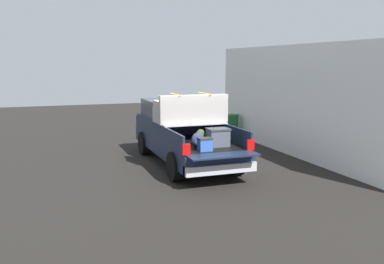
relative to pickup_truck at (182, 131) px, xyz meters
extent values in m
plane|color=black|center=(-0.36, 0.00, -0.97)|extent=(40.00, 40.00, 0.00)
cube|color=#162138|center=(-0.36, 0.00, -0.36)|extent=(5.50, 1.92, 0.47)
cube|color=black|center=(-1.56, 0.00, -0.10)|extent=(2.80, 1.80, 0.04)
cube|color=#162138|center=(-1.56, 0.93, 0.13)|extent=(2.80, 0.06, 0.50)
cube|color=#162138|center=(-1.56, -0.93, 0.13)|extent=(2.80, 0.06, 0.50)
cube|color=#162138|center=(-0.19, 0.00, 0.13)|extent=(0.06, 1.80, 0.50)
cube|color=#162138|center=(-3.24, 0.00, -0.10)|extent=(0.55, 1.80, 0.04)
cube|color=#B2B2B7|center=(-0.79, 0.00, 0.40)|extent=(1.25, 1.92, 0.04)
cube|color=#162138|center=(0.99, 0.00, 0.13)|extent=(2.30, 1.92, 0.50)
cube|color=#2D3842|center=(0.89, 0.00, 0.65)|extent=(1.94, 1.76, 0.55)
cube|color=#162138|center=(2.34, 0.00, 0.07)|extent=(0.40, 1.82, 0.38)
cube|color=#B2B2B7|center=(-3.08, 0.00, -0.48)|extent=(0.24, 1.92, 0.24)
cube|color=red|center=(-2.98, 0.88, 0.06)|extent=(0.06, 0.20, 0.28)
cube|color=red|center=(-2.98, -0.88, 0.06)|extent=(0.06, 0.20, 0.28)
cylinder|color=black|center=(1.39, 0.88, -0.58)|extent=(0.80, 0.30, 0.80)
cylinder|color=black|center=(1.39, -0.88, -0.58)|extent=(0.80, 0.30, 0.80)
cylinder|color=black|center=(-2.11, 0.88, -0.58)|extent=(0.80, 0.30, 0.80)
cylinder|color=black|center=(-2.11, -0.88, -0.58)|extent=(0.80, 0.30, 0.80)
cube|color=#474C56|center=(-2.22, -0.29, 0.14)|extent=(0.40, 0.55, 0.44)
cube|color=#31353C|center=(-2.22, -0.29, 0.38)|extent=(0.44, 0.59, 0.05)
ellipsoid|color=#384728|center=(-1.95, 0.11, 0.14)|extent=(0.20, 0.31, 0.45)
ellipsoid|color=#384728|center=(-2.06, 0.11, 0.07)|extent=(0.09, 0.22, 0.20)
ellipsoid|color=#283351|center=(-2.18, 0.29, 0.12)|extent=(0.20, 0.34, 0.40)
ellipsoid|color=#283351|center=(-2.29, 0.29, 0.06)|extent=(0.09, 0.24, 0.18)
cube|color=#3359B2|center=(-2.66, 0.26, 0.07)|extent=(0.26, 0.34, 0.30)
cube|color=#262628|center=(-2.66, 0.26, 0.24)|extent=(0.28, 0.36, 0.04)
cube|color=#9E9993|center=(-0.79, 0.00, 0.63)|extent=(0.89, 2.07, 0.42)
cube|color=#9E9993|center=(-1.15, 0.00, 1.04)|extent=(0.16, 2.07, 0.40)
cube|color=#9E9993|center=(-0.74, 0.94, 0.95)|extent=(0.65, 0.20, 0.22)
cube|color=#9E9993|center=(-0.74, -0.93, 0.95)|extent=(0.65, 0.20, 0.22)
cube|color=yellow|center=(-0.79, 0.47, 1.25)|extent=(0.99, 0.03, 0.02)
cube|color=yellow|center=(-0.79, -0.46, 1.25)|extent=(0.99, 0.03, 0.02)
cube|color=white|center=(-0.21, -3.92, 0.88)|extent=(10.31, 0.36, 3.72)
cylinder|color=#1E592D|center=(3.35, -3.32, -0.52)|extent=(0.56, 0.56, 0.90)
cylinder|color=#1E592D|center=(3.35, -3.32, -0.03)|extent=(0.60, 0.60, 0.08)
camera|label=1|loc=(-12.53, 4.18, 2.17)|focal=39.49mm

